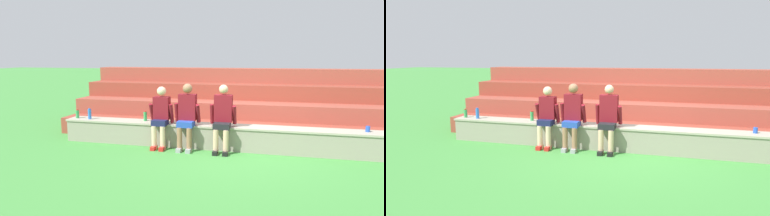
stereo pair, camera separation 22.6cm
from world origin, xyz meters
The scene contains 10 objects.
ground_plane centered at (0.00, 0.00, 0.00)m, with size 80.00×80.00×0.00m, color #428E3D.
stone_seating_wall centered at (0.00, 0.22, 0.27)m, with size 7.85×0.49×0.52m.
brick_bleachers centered at (0.00, 2.39, 0.61)m, with size 9.04×2.81×1.62m.
person_far_left centered at (-1.59, -0.01, 0.71)m, with size 0.53×0.50×1.33m.
person_left_of_center centered at (-1.02, 0.01, 0.75)m, with size 0.55×0.53×1.40m.
person_center centered at (-0.25, 0.01, 0.74)m, with size 0.55×0.56×1.39m.
water_bottle_near_left centered at (-2.06, 0.27, 0.62)m, with size 0.08×0.08×0.23m.
water_bottle_center_gap centered at (-3.40, 0.16, 0.63)m, with size 0.08×0.08×0.25m.
water_bottle_mid_right centered at (-3.76, 0.21, 0.61)m, with size 0.08×0.08×0.21m.
plastic_cup_middle centered at (2.57, 0.27, 0.57)m, with size 0.08×0.08×0.11m, color blue.
Camera 2 is at (0.91, -6.53, 1.99)m, focal length 30.60 mm.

